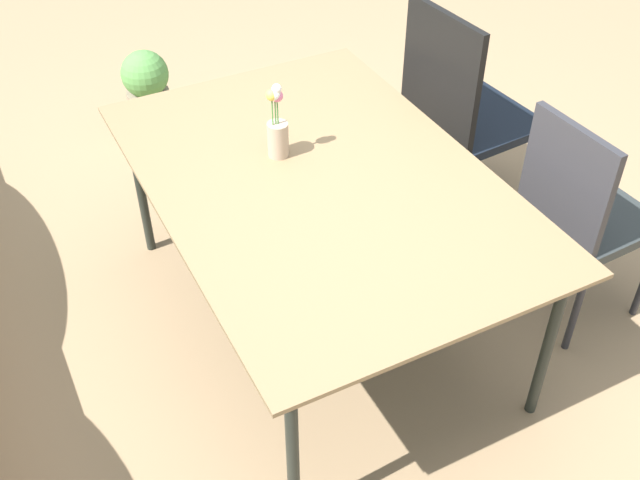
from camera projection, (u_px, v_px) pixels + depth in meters
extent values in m
plane|color=#9E7F5B|center=(327.00, 312.00, 3.15)|extent=(12.00, 12.00, 0.00)
cube|color=#8C704C|center=(320.00, 181.00, 2.67)|extent=(1.67, 1.12, 0.02)
cube|color=#232823|center=(320.00, 185.00, 2.68)|extent=(1.63, 1.10, 0.02)
cylinder|color=#232823|center=(548.00, 345.00, 2.55)|extent=(0.04, 0.04, 0.69)
cylinder|color=#232823|center=(337.00, 131.00, 3.56)|extent=(0.04, 0.04, 0.69)
cylinder|color=#232823|center=(293.00, 457.00, 2.22)|extent=(0.04, 0.04, 0.69)
cylinder|color=#232823|center=(140.00, 186.00, 3.23)|extent=(0.04, 0.04, 0.69)
cube|color=black|center=(474.00, 120.00, 3.40)|extent=(0.52, 0.52, 0.04)
cube|color=black|center=(441.00, 76.00, 3.13)|extent=(0.46, 0.07, 0.54)
cylinder|color=black|center=(473.00, 129.00, 3.79)|extent=(0.03, 0.03, 0.46)
cylinder|color=black|center=(536.00, 173.00, 3.50)|extent=(0.03, 0.03, 0.46)
cylinder|color=black|center=(401.00, 155.00, 3.61)|extent=(0.03, 0.03, 0.46)
cylinder|color=black|center=(461.00, 204.00, 3.32)|extent=(0.03, 0.03, 0.46)
cube|color=#2B3132|center=(591.00, 217.00, 2.91)|extent=(0.43, 0.43, 0.04)
cube|color=#2D2D33|center=(566.00, 182.00, 2.68)|extent=(0.39, 0.05, 0.44)
cylinder|color=#2D2D33|center=(579.00, 222.00, 3.25)|extent=(0.03, 0.03, 0.44)
cylinder|color=#2D2D33|center=(511.00, 250.00, 3.11)|extent=(0.03, 0.03, 0.44)
cylinder|color=#2D2D33|center=(577.00, 307.00, 2.86)|extent=(0.03, 0.03, 0.44)
cylinder|color=tan|center=(278.00, 139.00, 2.73)|extent=(0.08, 0.08, 0.13)
cylinder|color=#47843D|center=(278.00, 111.00, 2.66)|extent=(0.01, 0.01, 0.18)
sphere|color=white|center=(277.00, 89.00, 2.60)|extent=(0.03, 0.03, 0.03)
cylinder|color=#47843D|center=(278.00, 115.00, 2.67)|extent=(0.01, 0.01, 0.15)
sphere|color=pink|center=(277.00, 96.00, 2.62)|extent=(0.04, 0.04, 0.04)
cylinder|color=#47843D|center=(273.00, 115.00, 2.66)|extent=(0.01, 0.01, 0.16)
sphere|color=#EFCC4C|center=(272.00, 95.00, 2.61)|extent=(0.04, 0.04, 0.04)
cylinder|color=#47843D|center=(275.00, 114.00, 2.66)|extent=(0.01, 0.01, 0.16)
sphere|color=white|center=(275.00, 94.00, 2.61)|extent=(0.04, 0.04, 0.04)
cylinder|color=gray|center=(151.00, 113.00, 4.09)|extent=(0.22, 0.22, 0.26)
sphere|color=#569347|center=(145.00, 74.00, 3.94)|extent=(0.24, 0.24, 0.24)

